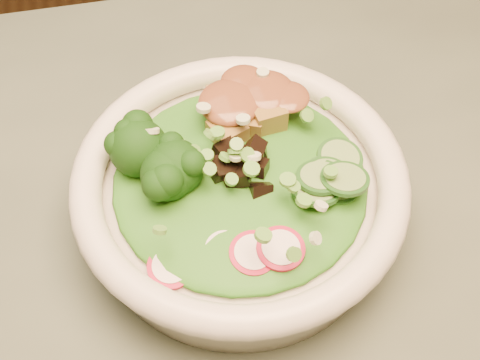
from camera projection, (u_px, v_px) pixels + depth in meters
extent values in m
cylinder|color=black|center=(453.00, 184.00, 1.03)|extent=(0.06, 0.06, 0.72)
cylinder|color=white|center=(240.00, 204.00, 0.51)|extent=(0.22, 0.22, 0.05)
torus|color=white|center=(240.00, 180.00, 0.49)|extent=(0.25, 0.25, 0.02)
ellipsoid|color=#286715|center=(240.00, 179.00, 0.49)|extent=(0.19, 0.19, 0.02)
ellipsoid|color=brown|center=(247.00, 100.00, 0.50)|extent=(0.06, 0.05, 0.01)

